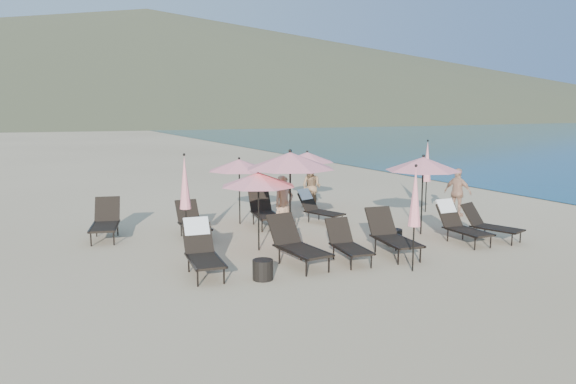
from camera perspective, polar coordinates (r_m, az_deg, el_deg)
name	(u,v)px	position (r m, az deg, el deg)	size (l,w,h in m)	color
ground	(390,253)	(13.99, 10.29, -6.12)	(800.00, 800.00, 0.00)	#D6BA8C
volcanic_headland	(169,64)	(324.21, -12.04, 12.56)	(690.00, 690.00, 55.00)	brown
lounger_0	(202,249)	(12.19, -8.74, -5.76)	(0.83, 1.82, 1.09)	black
lounger_1	(297,244)	(12.66, 0.88, -5.26)	(0.84, 1.88, 1.05)	black
lounger_2	(348,243)	(13.09, 6.07, -5.17)	(0.79, 1.62, 0.90)	black
lounger_3	(392,235)	(13.76, 10.48, -4.28)	(0.93, 1.89, 1.04)	black
lounger_4	(460,223)	(15.46, 17.05, -3.04)	(0.67, 1.71, 1.05)	black
lounger_5	(489,224)	(15.99, 19.78, -3.07)	(1.07, 1.70, 0.91)	black
lounger_6	(105,221)	(15.96, -18.06, -2.80)	(1.10, 1.91, 1.03)	black
lounger_7	(192,221)	(15.53, -9.68, -2.96)	(0.66, 1.65, 0.94)	black
lounger_8	(264,210)	(16.79, -2.43, -1.88)	(0.93, 1.82, 1.00)	black
lounger_9	(317,207)	(17.34, 2.99, -1.54)	(1.04, 1.66, 0.98)	black
umbrella_open_0	(258,179)	(13.71, -3.04, 1.30)	(1.87, 1.87, 2.02)	black
umbrella_open_1	(290,161)	(14.13, 0.22, 3.21)	(2.31, 2.31, 2.48)	black
umbrella_open_2	(423,164)	(15.86, 13.57, 2.79)	(2.08, 2.08, 2.24)	black
umbrella_open_3	(239,165)	(16.90, -4.99, 2.75)	(1.90, 1.90, 2.04)	black
umbrella_open_4	(307,157)	(19.54, 1.98, 3.56)	(1.89, 1.89, 2.03)	black
umbrella_closed_0	(415,197)	(12.24, 12.78, -0.54)	(0.27, 0.27, 2.34)	black
umbrella_closed_1	(427,162)	(19.36, 13.95, 2.99)	(0.29, 0.29, 2.45)	black
umbrella_closed_2	(185,183)	(14.01, -10.44, 0.90)	(0.28, 0.28, 2.41)	black
side_table_0	(263,270)	(11.68, -2.57, -7.89)	(0.43, 0.43, 0.42)	black
side_table_1	(395,237)	(14.72, 10.79, -4.55)	(0.38, 0.38, 0.43)	black
beachgoer_a	(284,206)	(15.44, -0.43, -1.41)	(0.61, 0.40, 1.67)	tan
beachgoer_b	(311,187)	(19.56, 2.40, 0.51)	(0.74, 0.58, 1.53)	#93704C
beachgoer_c	(458,192)	(18.98, 16.87, -0.04)	(0.92, 0.38, 1.57)	tan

